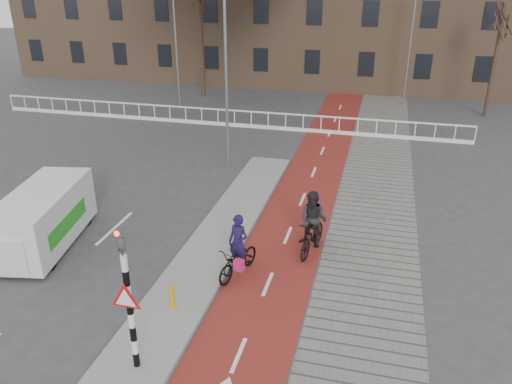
# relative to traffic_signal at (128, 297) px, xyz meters

# --- Properties ---
(ground) EXTENTS (120.00, 120.00, 0.00)m
(ground) POSITION_rel_traffic_signal_xyz_m (0.60, 2.02, -1.99)
(ground) COLOR #38383A
(ground) RESTS_ON ground
(bike_lane) EXTENTS (2.50, 60.00, 0.01)m
(bike_lane) POSITION_rel_traffic_signal_xyz_m (2.10, 12.02, -1.98)
(bike_lane) COLOR maroon
(bike_lane) RESTS_ON ground
(sidewalk) EXTENTS (3.00, 60.00, 0.01)m
(sidewalk) POSITION_rel_traffic_signal_xyz_m (4.90, 12.02, -1.98)
(sidewalk) COLOR slate
(sidewalk) RESTS_ON ground
(curb_island) EXTENTS (1.80, 16.00, 0.12)m
(curb_island) POSITION_rel_traffic_signal_xyz_m (-0.10, 6.02, -1.93)
(curb_island) COLOR gray
(curb_island) RESTS_ON ground
(traffic_signal) EXTENTS (0.80, 0.80, 3.68)m
(traffic_signal) POSITION_rel_traffic_signal_xyz_m (0.00, 0.00, 0.00)
(traffic_signal) COLOR black
(traffic_signal) RESTS_ON curb_island
(bollard) EXTENTS (0.12, 0.12, 0.72)m
(bollard) POSITION_rel_traffic_signal_xyz_m (-0.04, 2.15, -1.51)
(bollard) COLOR #CD8C0B
(bollard) RESTS_ON curb_island
(cyclist_near) EXTENTS (1.20, 1.98, 1.95)m
(cyclist_near) POSITION_rel_traffic_signal_xyz_m (1.15, 4.28, -1.33)
(cyclist_near) COLOR black
(cyclist_near) RESTS_ON bike_lane
(cyclist_far) EXTENTS (1.02, 2.03, 2.09)m
(cyclist_far) POSITION_rel_traffic_signal_xyz_m (3.05, 6.13, -1.12)
(cyclist_far) COLOR black
(cyclist_far) RESTS_ON bike_lane
(van) EXTENTS (2.53, 4.62, 1.88)m
(van) POSITION_rel_traffic_signal_xyz_m (-5.47, 4.47, -1.00)
(van) COLOR silver
(van) RESTS_ON ground
(railing) EXTENTS (28.00, 0.10, 0.99)m
(railing) POSITION_rel_traffic_signal_xyz_m (-4.40, 19.02, -1.68)
(railing) COLOR silver
(railing) RESTS_ON ground
(tree_mid) EXTENTS (0.29, 0.29, 8.04)m
(tree_mid) POSITION_rel_traffic_signal_xyz_m (-7.80, 25.89, 2.03)
(tree_mid) COLOR black
(tree_mid) RESTS_ON ground
(tree_right) EXTENTS (0.22, 0.22, 6.53)m
(tree_right) POSITION_rel_traffic_signal_xyz_m (10.97, 25.04, 1.27)
(tree_right) COLOR black
(tree_right) RESTS_ON ground
(streetlight_near) EXTENTS (0.12, 0.12, 8.30)m
(streetlight_near) POSITION_rel_traffic_signal_xyz_m (-1.79, 12.66, 2.16)
(streetlight_near) COLOR slate
(streetlight_near) RESTS_ON ground
(streetlight_left) EXTENTS (0.12, 0.12, 7.30)m
(streetlight_left) POSITION_rel_traffic_signal_xyz_m (-8.04, 22.07, 1.66)
(streetlight_left) COLOR slate
(streetlight_left) RESTS_ON ground
(streetlight_right) EXTENTS (0.12, 0.12, 7.20)m
(streetlight_right) POSITION_rel_traffic_signal_xyz_m (6.12, 26.84, 1.61)
(streetlight_right) COLOR slate
(streetlight_right) RESTS_ON ground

